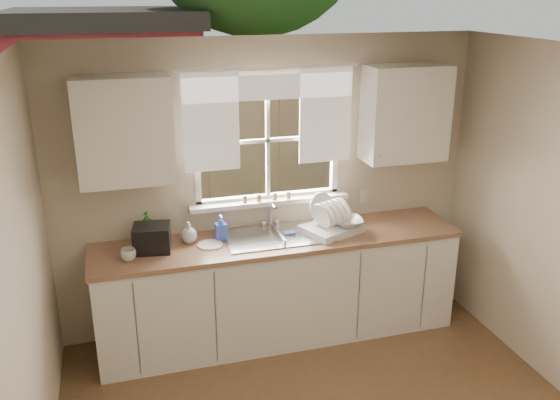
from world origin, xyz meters
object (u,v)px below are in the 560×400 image
object	(u,v)px
dish_rack	(331,223)
cup	(128,255)
black_appliance	(152,238)
soap_bottle_a	(147,228)

from	to	relation	value
dish_rack	cup	bearing A→B (deg)	-176.56
dish_rack	black_appliance	distance (m)	1.47
cup	soap_bottle_a	bearing A→B (deg)	82.88
soap_bottle_a	black_appliance	distance (m)	0.15
dish_rack	soap_bottle_a	xyz separation A→B (m)	(-1.50, 0.18, 0.06)
dish_rack	cup	distance (m)	1.67
black_appliance	dish_rack	bearing A→B (deg)	7.27
soap_bottle_a	black_appliance	world-z (taller)	soap_bottle_a
soap_bottle_a	cup	xyz separation A→B (m)	(-0.17, -0.28, -0.09)
soap_bottle_a	black_appliance	bearing A→B (deg)	-56.90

